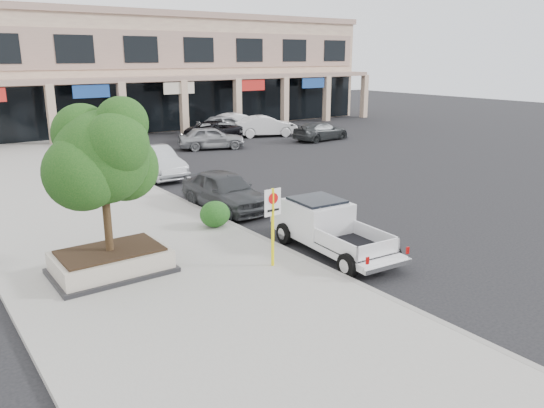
{
  "coord_description": "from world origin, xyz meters",
  "views": [
    {
      "loc": [
        -11.11,
        -11.39,
        6.03
      ],
      "look_at": [
        -1.82,
        1.5,
        1.57
      ],
      "focal_mm": 35.0,
      "sensor_mm": 36.0,
      "label": 1
    }
  ],
  "objects": [
    {
      "name": "pickup_truck",
      "position": [
        -0.35,
        0.21,
        0.79
      ],
      "size": [
        2.24,
        5.16,
        1.59
      ],
      "primitive_type": null,
      "rotation": [
        0.0,
        0.0,
        -0.07
      ],
      "color": "silver",
      "rests_on": "ground"
    },
    {
      "name": "lot_car_b",
      "position": [
        12.45,
        22.1,
        0.79
      ],
      "size": [
        5.05,
        3.28,
        1.57
      ],
      "primitive_type": "imported",
      "rotation": [
        0.0,
        0.0,
        1.2
      ],
      "color": "silver",
      "rests_on": "ground"
    },
    {
      "name": "lot_car_a",
      "position": [
        6.15,
        19.51,
        0.76
      ],
      "size": [
        4.79,
        3.19,
        1.52
      ],
      "primitive_type": "imported",
      "rotation": [
        0.0,
        0.0,
        1.22
      ],
      "color": "gray",
      "rests_on": "ground"
    },
    {
      "name": "planter_tree",
      "position": [
        -6.55,
        2.63,
        3.41
      ],
      "size": [
        2.9,
        2.55,
        4.0
      ],
      "color": "black",
      "rests_on": "planter"
    },
    {
      "name": "ground",
      "position": [
        0.0,
        0.0,
        0.0
      ],
      "size": [
        120.0,
        120.0,
        0.0
      ],
      "primitive_type": "plane",
      "color": "black",
      "rests_on": "ground"
    },
    {
      "name": "hedge",
      "position": [
        -2.25,
        4.37,
        0.62
      ],
      "size": [
        1.1,
        0.99,
        0.93
      ],
      "primitive_type": "ellipsoid",
      "color": "#123F12",
      "rests_on": "sidewalk"
    },
    {
      "name": "lot_car_c",
      "position": [
        14.59,
        18.12,
        0.67
      ],
      "size": [
        4.77,
        2.24,
        1.35
      ],
      "primitive_type": "imported",
      "rotation": [
        0.0,
        0.0,
        1.65
      ],
      "color": "#292C2E",
      "rests_on": "ground"
    },
    {
      "name": "no_parking_sign",
      "position": [
        -2.7,
        0.24,
        1.63
      ],
      "size": [
        0.55,
        0.09,
        2.3
      ],
      "color": "#FEEC0D",
      "rests_on": "sidewalk"
    },
    {
      "name": "planter",
      "position": [
        -6.68,
        2.48,
        0.48
      ],
      "size": [
        3.2,
        2.2,
        0.68
      ],
      "color": "black",
      "rests_on": "sidewalk"
    },
    {
      "name": "lot_car_d",
      "position": [
        8.33,
        22.52,
        0.73
      ],
      "size": [
        5.79,
        4.32,
        1.46
      ],
      "primitive_type": "imported",
      "rotation": [
        0.0,
        0.0,
        1.98
      ],
      "color": "black",
      "rests_on": "ground"
    },
    {
      "name": "lot_car_f",
      "position": [
        11.5,
        24.45,
        0.82
      ],
      "size": [
        5.22,
        2.76,
        1.63
      ],
      "primitive_type": "imported",
      "rotation": [
        0.0,
        0.0,
        1.35
      ],
      "color": "silver",
      "rests_on": "ground"
    },
    {
      "name": "curb_car_b",
      "position": [
        -0.36,
        13.76,
        0.78
      ],
      "size": [
        1.75,
        4.78,
        1.57
      ],
      "primitive_type": "imported",
      "rotation": [
        0.0,
        0.0,
        -0.02
      ],
      "color": "#AEB1B7",
      "rests_on": "ground"
    },
    {
      "name": "curb",
      "position": [
        -1.55,
        6.0,
        0.07
      ],
      "size": [
        0.2,
        52.0,
        0.15
      ],
      "primitive_type": "cube",
      "color": "gray",
      "rests_on": "ground"
    },
    {
      "name": "curb_car_c",
      "position": [
        -0.16,
        16.9,
        0.74
      ],
      "size": [
        2.75,
        5.35,
        1.48
      ],
      "primitive_type": "imported",
      "rotation": [
        0.0,
        0.0,
        -0.14
      ],
      "color": "white",
      "rests_on": "ground"
    },
    {
      "name": "lot_car_e",
      "position": [
        10.16,
        24.13,
        0.82
      ],
      "size": [
        5.16,
        3.33,
        1.63
      ],
      "primitive_type": "imported",
      "rotation": [
        0.0,
        0.0,
        1.25
      ],
      "color": "#A7AAAF",
      "rests_on": "ground"
    },
    {
      "name": "strip_mall",
      "position": [
        8.0,
        33.93,
        4.75
      ],
      "size": [
        40.55,
        12.43,
        9.5
      ],
      "color": "tan",
      "rests_on": "ground"
    },
    {
      "name": "curb_car_a",
      "position": [
        -0.54,
        6.52,
        0.79
      ],
      "size": [
        1.99,
        4.66,
        1.57
      ],
      "primitive_type": "imported",
      "rotation": [
        0.0,
        0.0,
        0.03
      ],
      "color": "#313337",
      "rests_on": "ground"
    },
    {
      "name": "curb_car_d",
      "position": [
        -0.0,
        23.63,
        0.73
      ],
      "size": [
        2.92,
        5.48,
        1.46
      ],
      "primitive_type": "imported",
      "rotation": [
        0.0,
        0.0,
        0.09
      ],
      "color": "black",
      "rests_on": "ground"
    },
    {
      "name": "sidewalk",
      "position": [
        -5.5,
        6.0,
        0.07
      ],
      "size": [
        8.0,
        52.0,
        0.15
      ],
      "primitive_type": "cube",
      "color": "gray",
      "rests_on": "ground"
    }
  ]
}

